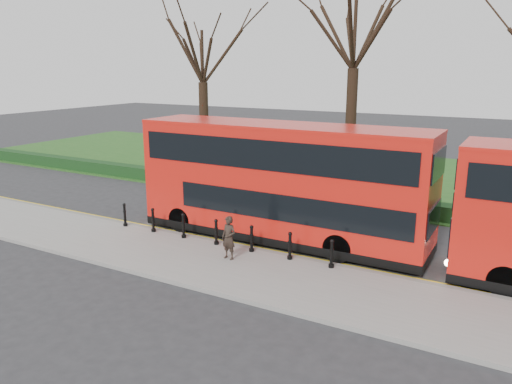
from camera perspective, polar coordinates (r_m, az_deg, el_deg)
The scene contains 12 objects.
ground at distance 21.50m, azimuth -3.52°, elevation -5.07°, with size 120.00×120.00×0.00m, color #28282B.
pavement at distance 19.18m, azimuth -8.40°, elevation -7.39°, with size 60.00×4.00×0.15m, color gray.
kerb at distance 20.69m, azimuth -5.03°, elevation -5.66°, with size 60.00×0.25×0.16m, color slate.
grass_verge at distance 34.61m, azimuth 9.99°, elevation 2.20°, with size 60.00×18.00×0.06m, color #22511B.
hedge at distance 27.10m, azimuth 4.23°, elevation -0.13°, with size 60.00×0.90×0.80m, color black.
yellow_line_outer at distance 20.94m, azimuth -4.56°, elevation -5.60°, with size 60.00×0.10×0.01m, color yellow.
yellow_line_inner at distance 21.10m, azimuth -4.26°, elevation -5.44°, with size 60.00×0.10×0.01m, color yellow.
tree_left at distance 33.08m, azimuth -6.17°, elevation 15.75°, with size 7.08×7.08×11.06m.
tree_mid at distance 28.59m, azimuth 11.27°, elevation 18.24°, with size 8.12×8.12×12.69m.
bollard_row at distance 19.99m, azimuth -4.57°, elevation -4.62°, with size 9.90×0.15×1.00m.
bus_lead at distance 20.43m, azimuth 2.86°, elevation 1.03°, with size 12.15×2.79×4.84m.
pedestrian at distance 18.39m, azimuth -3.13°, elevation -5.25°, with size 0.59×0.39×1.63m, color #2D221C.
Camera 1 is at (11.03, -17.04, 7.07)m, focal length 35.00 mm.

